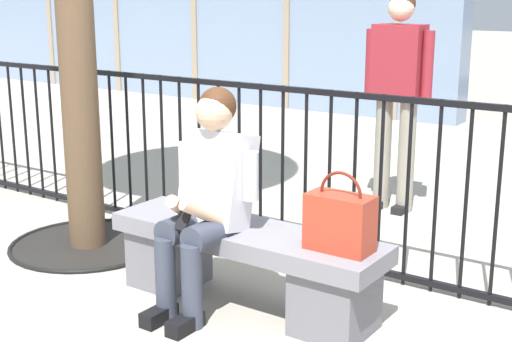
{
  "coord_description": "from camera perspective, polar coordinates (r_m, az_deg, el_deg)",
  "views": [
    {
      "loc": [
        2.17,
        -3.01,
        1.7
      ],
      "look_at": [
        0.0,
        0.1,
        0.75
      ],
      "focal_mm": 50.44,
      "sensor_mm": 36.0,
      "label": 1
    }
  ],
  "objects": [
    {
      "name": "stone_bench",
      "position": [
        3.98,
        -0.83,
        -7.0
      ],
      "size": [
        1.6,
        0.44,
        0.45
      ],
      "color": "slate",
      "rests_on": "ground"
    },
    {
      "name": "handbag_on_bench",
      "position": [
        3.57,
        6.67,
        -3.98
      ],
      "size": [
        0.33,
        0.17,
        0.4
      ],
      "color": "#B23823",
      "rests_on": "stone_bench"
    },
    {
      "name": "plaza_railing",
      "position": [
        4.5,
        4.88,
        -0.52
      ],
      "size": [
        7.76,
        0.04,
        1.13
      ],
      "color": "black",
      "rests_on": "ground"
    },
    {
      "name": "bystander_at_railing",
      "position": [
        5.7,
        11.17,
        6.73
      ],
      "size": [
        0.55,
        0.27,
        1.71
      ],
      "color": "gray",
      "rests_on": "ground"
    },
    {
      "name": "ground_plane",
      "position": [
        4.08,
        -0.82,
        -10.56
      ],
      "size": [
        60.0,
        60.0,
        0.0
      ],
      "primitive_type": "plane",
      "color": "#A8A091"
    },
    {
      "name": "seated_person_with_phone",
      "position": [
        3.85,
        -3.87,
        -1.79
      ],
      "size": [
        0.52,
        0.66,
        1.21
      ],
      "color": "#383D4C",
      "rests_on": "ground"
    }
  ]
}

